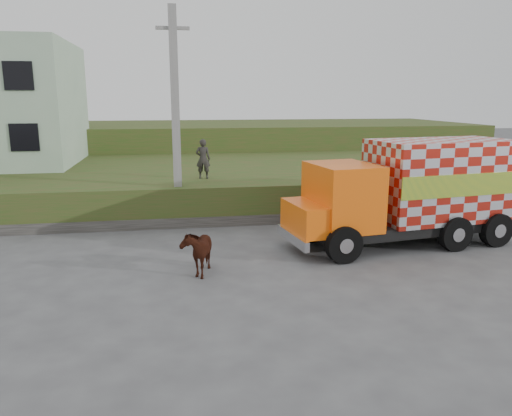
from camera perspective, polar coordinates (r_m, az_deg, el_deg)
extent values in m
plane|color=#474749|center=(15.09, -4.62, -6.02)|extent=(120.00, 120.00, 0.00)
cube|color=#2D531B|center=(24.63, -6.71, 2.97)|extent=(40.00, 12.00, 1.50)
cube|color=#2D531B|center=(36.43, -7.75, 7.18)|extent=(40.00, 12.00, 3.00)
cube|color=#595651|center=(19.04, -11.77, -1.70)|extent=(16.00, 0.50, 0.40)
cube|color=gray|center=(18.88, -9.16, 9.96)|extent=(0.30, 0.30, 8.00)
cube|color=gray|center=(19.02, -9.51, 19.63)|extent=(1.20, 0.12, 0.12)
cube|color=black|center=(17.35, 16.82, -1.81)|extent=(7.11, 3.17, 0.35)
cube|color=#F65D0C|center=(15.87, 9.84, 1.36)|extent=(2.13, 2.56, 2.02)
cube|color=#F65D0C|center=(15.51, 5.94, -1.07)|extent=(1.30, 2.24, 0.91)
cube|color=silver|center=(17.77, 20.35, 3.10)|extent=(4.94, 3.06, 2.62)
cube|color=yellow|center=(16.84, 22.90, 2.41)|extent=(4.60, 0.70, 0.71)
cube|color=yellow|center=(18.75, 18.05, 3.71)|extent=(4.60, 0.70, 0.71)
cube|color=silver|center=(15.47, 4.18, -3.39)|extent=(0.48, 2.32, 0.30)
cylinder|color=black|center=(14.93, 9.99, -4.14)|extent=(1.15, 0.51, 1.11)
cylinder|color=black|center=(16.94, 6.36, -2.03)|extent=(1.15, 0.51, 1.11)
cylinder|color=black|center=(17.08, 21.80, -2.75)|extent=(1.15, 0.51, 1.11)
cylinder|color=black|center=(18.86, 17.36, -1.04)|extent=(1.15, 0.51, 1.11)
cylinder|color=black|center=(18.13, 25.75, -2.25)|extent=(1.15, 0.51, 1.11)
cylinder|color=black|center=(19.82, 21.19, -0.68)|extent=(1.15, 0.51, 1.11)
imported|color=#331B0C|center=(13.93, -6.71, -4.79)|extent=(1.03, 1.68, 1.32)
imported|color=#2C2B27|center=(20.77, -6.07, 5.61)|extent=(0.66, 0.50, 1.64)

